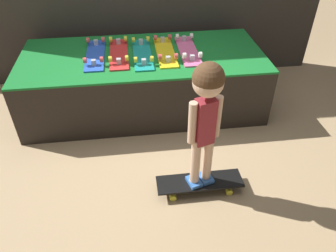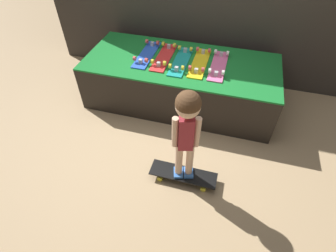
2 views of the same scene
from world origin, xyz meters
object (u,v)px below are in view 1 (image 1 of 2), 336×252
Objects in this scene: skateboard_yellow_on_rack at (165,51)px; skateboard_blue_on_rack at (95,54)px; skateboard_red_on_rack at (119,53)px; skateboard_on_floor at (200,183)px; skateboard_pink_on_rack at (188,50)px; child at (206,106)px; skateboard_teal_on_rack at (142,53)px.

skateboard_blue_on_rack is at bearing 178.44° from skateboard_yellow_on_rack.
skateboard_red_on_rack is 1.48m from skateboard_on_floor.
skateboard_pink_on_rack reaches higher than skateboard_on_floor.
skateboard_red_on_rack is at bearing 114.16° from skateboard_on_floor.
child is at bearing -57.99° from skateboard_blue_on_rack.
skateboard_red_on_rack and skateboard_yellow_on_rack have the same top height.
skateboard_blue_on_rack reaches higher than skateboard_on_floor.
skateboard_teal_on_rack is at bearing -173.32° from skateboard_yellow_on_rack.
skateboard_teal_on_rack is 0.45m from skateboard_pink_on_rack.
skateboard_yellow_on_rack is (0.45, -0.01, 0.00)m from skateboard_red_on_rack.
skateboard_teal_on_rack is at bearing 105.60° from skateboard_on_floor.
child reaches higher than skateboard_blue_on_rack.
skateboard_yellow_on_rack is 0.67× the size of child.
skateboard_on_floor is 0.72m from child.
skateboard_teal_on_rack is at bearing -10.25° from skateboard_red_on_rack.
skateboard_blue_on_rack and skateboard_teal_on_rack have the same top height.
skateboard_blue_on_rack is at bearing 174.33° from skateboard_teal_on_rack.
skateboard_blue_on_rack is 1.58m from skateboard_on_floor.
skateboard_pink_on_rack is 1.26m from child.
skateboard_teal_on_rack is (0.22, -0.04, 0.00)m from skateboard_red_on_rack.
skateboard_on_floor is at bearing 74.41° from child.
skateboard_blue_on_rack is 0.22m from skateboard_red_on_rack.
skateboard_yellow_on_rack is 0.22m from skateboard_pink_on_rack.
skateboard_yellow_on_rack is (0.22, 0.03, 0.00)m from skateboard_teal_on_rack.
skateboard_teal_on_rack is at bearing -176.57° from skateboard_pink_on_rack.
skateboard_on_floor is at bearing -65.84° from skateboard_red_on_rack.
skateboard_yellow_on_rack is 1.00× the size of skateboard_pink_on_rack.
skateboard_on_floor is (-0.11, -1.24, -0.54)m from skateboard_pink_on_rack.
skateboard_pink_on_rack is (0.45, 0.03, 0.00)m from skateboard_teal_on_rack.
skateboard_on_floor is (0.56, -1.26, -0.54)m from skateboard_red_on_rack.
skateboard_red_on_rack is 0.45m from skateboard_yellow_on_rack.
skateboard_red_on_rack is 0.23m from skateboard_teal_on_rack.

